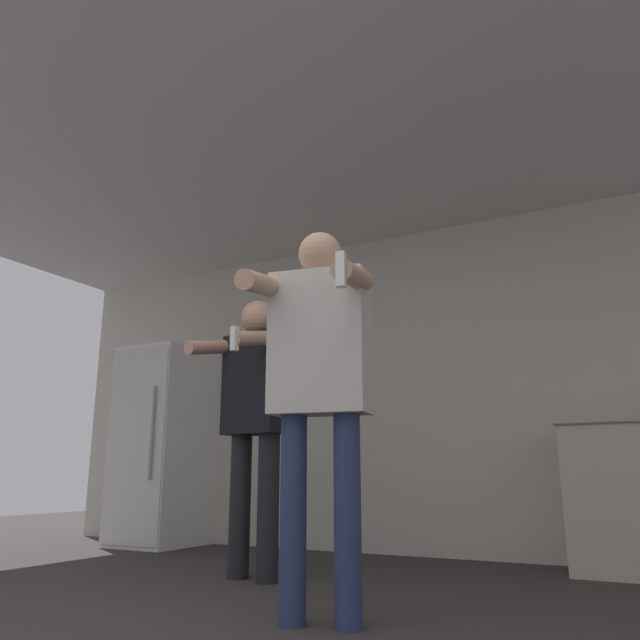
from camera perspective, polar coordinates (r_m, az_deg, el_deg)
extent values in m
cube|color=beige|center=(5.04, 8.48, -6.02)|extent=(7.00, 0.06, 2.55)
cube|color=silver|center=(4.04, -0.18, 15.41)|extent=(7.00, 3.66, 0.05)
cube|color=white|center=(5.81, -14.11, -11.02)|extent=(0.65, 0.70, 1.70)
cube|color=silver|center=(5.55, -16.60, -10.74)|extent=(0.63, 0.01, 1.63)
cylinder|color=#99999E|center=(5.40, -15.10, -9.85)|extent=(0.02, 0.02, 0.76)
cylinder|color=navy|center=(2.73, -2.46, -17.51)|extent=(0.11, 0.11, 0.84)
cylinder|color=navy|center=(2.66, 2.53, -17.60)|extent=(0.11, 0.11, 0.84)
cube|color=beige|center=(2.75, 0.00, -2.09)|extent=(0.46, 0.27, 0.63)
sphere|color=tan|center=(2.87, 0.00, 6.06)|extent=(0.20, 0.20, 0.20)
cylinder|color=tan|center=(2.71, -5.31, 3.25)|extent=(0.16, 0.40, 0.15)
cylinder|color=tan|center=(2.58, 3.05, 4.07)|extent=(0.16, 0.40, 0.15)
cube|color=white|center=(2.40, 1.94, 4.64)|extent=(0.04, 0.04, 0.14)
cylinder|color=black|center=(3.94, -7.33, -16.43)|extent=(0.13, 0.13, 0.83)
cylinder|color=black|center=(3.77, -4.77, -16.61)|extent=(0.13, 0.13, 0.83)
cube|color=black|center=(3.89, -5.80, -5.81)|extent=(0.46, 0.28, 0.62)
sphere|color=tan|center=(3.97, -5.65, 0.20)|extent=(0.22, 0.22, 0.22)
cylinder|color=tan|center=(3.95, -9.78, -2.46)|extent=(0.16, 0.41, 0.15)
cylinder|color=tan|center=(3.66, -5.59, -1.67)|extent=(0.16, 0.41, 0.15)
cube|color=white|center=(3.52, -7.81, -1.69)|extent=(0.04, 0.04, 0.14)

